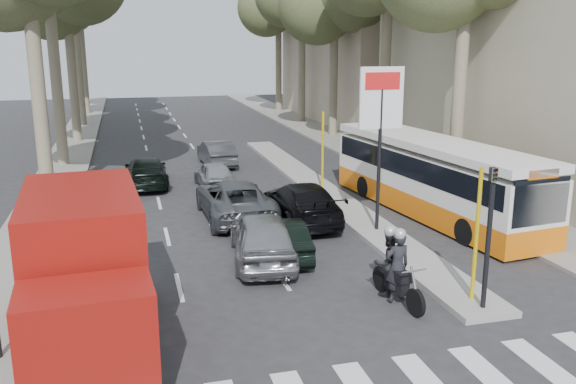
# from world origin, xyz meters

# --- Properties ---
(ground) EXTENTS (120.00, 120.00, 0.00)m
(ground) POSITION_xyz_m (0.00, 0.00, 0.00)
(ground) COLOR #28282B
(ground) RESTS_ON ground
(sidewalk_right) EXTENTS (3.20, 70.00, 0.12)m
(sidewalk_right) POSITION_xyz_m (8.60, 25.00, 0.06)
(sidewalk_right) COLOR gray
(sidewalk_right) RESTS_ON ground
(median_left) EXTENTS (2.40, 64.00, 0.12)m
(median_left) POSITION_xyz_m (-8.00, 28.00, 0.06)
(median_left) COLOR gray
(median_left) RESTS_ON ground
(traffic_island) EXTENTS (1.50, 26.00, 0.16)m
(traffic_island) POSITION_xyz_m (3.25, 11.00, 0.08)
(traffic_island) COLOR gray
(traffic_island) RESTS_ON ground
(building_far) EXTENTS (11.00, 20.00, 16.00)m
(building_far) POSITION_xyz_m (15.50, 34.00, 8.00)
(building_far) COLOR #B7A88E
(building_far) RESTS_ON ground
(billboard) EXTENTS (1.50, 12.10, 5.60)m
(billboard) POSITION_xyz_m (3.25, 5.00, 3.70)
(billboard) COLOR yellow
(billboard) RESTS_ON ground
(traffic_light_island) EXTENTS (0.16, 0.41, 3.60)m
(traffic_light_island) POSITION_xyz_m (3.25, -1.50, 2.49)
(traffic_light_island) COLOR black
(traffic_light_island) RESTS_ON ground
(silver_hatchback) EXTENTS (2.34, 4.65, 1.52)m
(silver_hatchback) POSITION_xyz_m (-1.10, 3.38, 0.76)
(silver_hatchback) COLOR #9A9DA2
(silver_hatchback) RESTS_ON ground
(dark_hatchback) EXTENTS (1.41, 3.70, 1.20)m
(dark_hatchback) POSITION_xyz_m (-0.50, 3.62, 0.60)
(dark_hatchback) COLOR black
(dark_hatchback) RESTS_ON ground
(queue_car_a) EXTENTS (2.48, 5.20, 1.43)m
(queue_car_a) POSITION_xyz_m (-1.10, 8.09, 0.72)
(queue_car_a) COLOR #53575C
(queue_car_a) RESTS_ON ground
(queue_car_b) EXTENTS (2.02, 4.97, 1.44)m
(queue_car_b) POSITION_xyz_m (1.17, 7.00, 0.72)
(queue_car_b) COLOR black
(queue_car_b) RESTS_ON ground
(queue_car_c) EXTENTS (1.60, 3.66, 1.23)m
(queue_car_c) POSITION_xyz_m (-1.14, 13.02, 0.61)
(queue_car_c) COLOR #A4A7AC
(queue_car_c) RESTS_ON ground
(queue_car_d) EXTENTS (1.65, 4.13, 1.33)m
(queue_car_d) POSITION_xyz_m (-0.30, 18.04, 0.67)
(queue_car_d) COLOR #46474D
(queue_car_d) RESTS_ON ground
(queue_car_e) EXTENTS (1.85, 4.52, 1.31)m
(queue_car_e) POSITION_xyz_m (-4.06, 14.23, 0.66)
(queue_car_e) COLOR black
(queue_car_e) RESTS_ON ground
(red_truck) EXTENTS (2.71, 6.30, 3.29)m
(red_truck) POSITION_xyz_m (-5.83, -0.73, 1.74)
(red_truck) COLOR black
(red_truck) RESTS_ON ground
(city_bus) EXTENTS (3.64, 11.05, 2.86)m
(city_bus) POSITION_xyz_m (6.20, 6.72, 1.51)
(city_bus) COLOR orange
(city_bus) RESTS_ON ground
(motorcycle) EXTENTS (0.91, 2.31, 1.97)m
(motorcycle) POSITION_xyz_m (1.47, -0.19, 0.89)
(motorcycle) COLOR black
(motorcycle) RESTS_ON ground
(pedestrian_near) EXTENTS (0.87, 1.27, 1.98)m
(pedestrian_near) POSITION_xyz_m (7.20, 9.19, 1.11)
(pedestrian_near) COLOR #3E314A
(pedestrian_near) RESTS_ON sidewalk_right
(pedestrian_far) EXTENTS (1.14, 0.83, 1.61)m
(pedestrian_far) POSITION_xyz_m (8.87, 12.75, 0.92)
(pedestrian_far) COLOR brown
(pedestrian_far) RESTS_ON sidewalk_right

